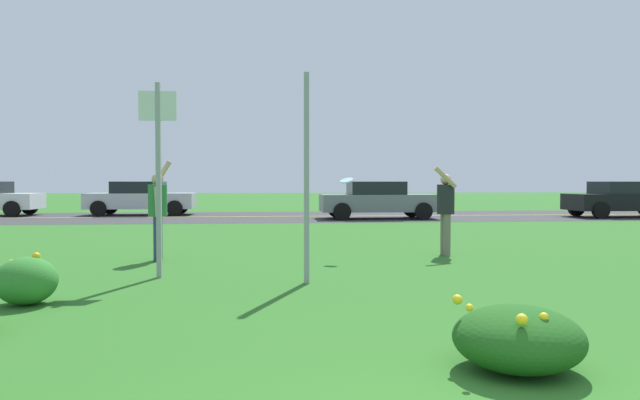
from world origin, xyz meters
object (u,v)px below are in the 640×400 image
object	(u,v)px
car_gray_center_right	(378,200)
person_thrower_green_shirt	(158,208)
frisbee_pale_blue	(347,181)
car_black_rightmost	(624,199)
sign_post_by_roadside	(307,178)
car_silver_center_left	(141,198)
sign_post_near_path	(158,161)
person_catcher_dark_shirt	(445,207)

from	to	relation	value
car_gray_center_right	person_thrower_green_shirt	bearing A→B (deg)	-119.15
frisbee_pale_blue	car_black_rightmost	size ratio (longest dim) A/B	0.06
frisbee_pale_blue	car_gray_center_right	size ratio (longest dim) A/B	0.06
sign_post_by_roadside	car_silver_center_left	xyz separation A→B (m)	(-5.93, 17.37, -0.76)
car_silver_center_left	car_gray_center_right	world-z (taller)	same
car_gray_center_right	car_black_rightmost	xyz separation A→B (m)	(10.16, 0.00, 0.00)
sign_post_near_path	frisbee_pale_blue	bearing A→B (deg)	31.08
car_silver_center_left	car_black_rightmost	bearing A→B (deg)	-9.68
car_silver_center_left	car_gray_center_right	bearing A→B (deg)	-19.21
person_thrower_green_shirt	person_catcher_dark_shirt	world-z (taller)	person_thrower_green_shirt
sign_post_by_roadside	car_silver_center_left	bearing A→B (deg)	108.86
sign_post_by_roadside	person_thrower_green_shirt	distance (m)	3.68
sign_post_near_path	person_catcher_dark_shirt	size ratio (longest dim) A/B	1.67
sign_post_near_path	car_gray_center_right	bearing A→B (deg)	65.74
person_catcher_dark_shirt	frisbee_pale_blue	distance (m)	2.08
sign_post_near_path	car_gray_center_right	world-z (taller)	sign_post_near_path
person_thrower_green_shirt	car_gray_center_right	bearing A→B (deg)	60.85
sign_post_by_roadside	car_black_rightmost	world-z (taller)	sign_post_by_roadside
sign_post_by_roadside	car_black_rightmost	distance (m)	19.77
person_catcher_dark_shirt	car_silver_center_left	world-z (taller)	person_catcher_dark_shirt
car_gray_center_right	frisbee_pale_blue	bearing A→B (deg)	-104.07
sign_post_near_path	person_thrower_green_shirt	world-z (taller)	sign_post_near_path
sign_post_near_path	car_black_rightmost	distance (m)	20.93
person_thrower_green_shirt	car_silver_center_left	bearing A→B (deg)	102.92
person_thrower_green_shirt	frisbee_pale_blue	world-z (taller)	person_thrower_green_shirt
sign_post_near_path	sign_post_by_roadside	world-z (taller)	sign_post_by_roadside
person_catcher_dark_shirt	car_black_rightmost	bearing A→B (deg)	45.30
person_catcher_dark_shirt	frisbee_pale_blue	xyz separation A→B (m)	(-2.00, -0.26, 0.51)
person_thrower_green_shirt	car_black_rightmost	world-z (taller)	person_thrower_green_shirt
sign_post_near_path	car_silver_center_left	distance (m)	17.12
sign_post_near_path	car_black_rightmost	world-z (taller)	sign_post_near_path
car_gray_center_right	sign_post_near_path	bearing A→B (deg)	-114.26
frisbee_pale_blue	car_silver_center_left	size ratio (longest dim) A/B	0.06
sign_post_near_path	car_silver_center_left	bearing A→B (deg)	102.67
person_thrower_green_shirt	frisbee_pale_blue	xyz separation A→B (m)	(3.49, -0.02, 0.51)
person_catcher_dark_shirt	frisbee_pale_blue	world-z (taller)	person_catcher_dark_shirt
car_gray_center_right	car_black_rightmost	world-z (taller)	same
sign_post_by_roadside	person_thrower_green_shirt	bearing A→B (deg)	134.32
person_thrower_green_shirt	car_silver_center_left	xyz separation A→B (m)	(-3.39, 14.76, -0.23)
person_thrower_green_shirt	sign_post_near_path	bearing A→B (deg)	-79.36
person_catcher_dark_shirt	car_gray_center_right	xyz separation A→B (m)	(0.86, 11.13, -0.22)
person_thrower_green_shirt	person_catcher_dark_shirt	bearing A→B (deg)	2.54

